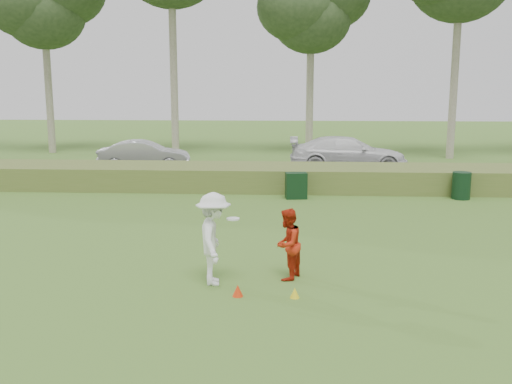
# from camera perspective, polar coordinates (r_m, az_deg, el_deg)

# --- Properties ---
(ground) EXTENTS (120.00, 120.00, 0.00)m
(ground) POSITION_cam_1_polar(r_m,az_deg,el_deg) (11.42, -1.26, -10.08)
(ground) COLOR #3C6822
(ground) RESTS_ON ground
(reed_strip) EXTENTS (80.00, 3.00, 0.90)m
(reed_strip) POSITION_cam_1_polar(r_m,az_deg,el_deg) (22.95, 1.24, 1.51)
(reed_strip) COLOR #4F6428
(reed_strip) RESTS_ON ground
(park_road) EXTENTS (80.00, 6.00, 0.06)m
(park_road) POSITION_cam_1_polar(r_m,az_deg,el_deg) (27.96, 1.65, 2.23)
(park_road) COLOR #2D2D2D
(park_road) RESTS_ON ground
(tree_2) EXTENTS (6.50, 6.50, 12.00)m
(tree_2) POSITION_cam_1_polar(r_m,az_deg,el_deg) (38.06, -20.52, 17.27)
(tree_2) COLOR gray
(tree_2) RESTS_ON ground
(tree_4) EXTENTS (6.24, 6.24, 11.50)m
(tree_4) POSITION_cam_1_polar(r_m,az_deg,el_deg) (35.48, 5.54, 17.79)
(tree_4) COLOR gray
(tree_4) RESTS_ON ground
(player_white) EXTENTS (0.96, 1.31, 1.91)m
(player_white) POSITION_cam_1_polar(r_m,az_deg,el_deg) (11.71, -4.25, -4.69)
(player_white) COLOR white
(player_white) RESTS_ON ground
(player_red) EXTENTS (0.81, 0.90, 1.52)m
(player_red) POSITION_cam_1_polar(r_m,az_deg,el_deg) (12.02, 3.16, -5.23)
(player_red) COLOR red
(player_red) RESTS_ON ground
(cone_orange) EXTENTS (0.21, 0.21, 0.23)m
(cone_orange) POSITION_cam_1_polar(r_m,az_deg,el_deg) (11.22, -1.84, -9.82)
(cone_orange) COLOR red
(cone_orange) RESTS_ON ground
(cone_yellow) EXTENTS (0.18, 0.18, 0.20)m
(cone_yellow) POSITION_cam_1_polar(r_m,az_deg,el_deg) (11.17, 3.89, -10.02)
(cone_yellow) COLOR yellow
(cone_yellow) RESTS_ON ground
(utility_cabinet) EXTENTS (0.82, 0.58, 0.95)m
(utility_cabinet) POSITION_cam_1_polar(r_m,az_deg,el_deg) (20.82, 4.04, 0.64)
(utility_cabinet) COLOR black
(utility_cabinet) RESTS_ON ground
(trash_bin) EXTENTS (0.82, 0.82, 0.99)m
(trash_bin) POSITION_cam_1_polar(r_m,az_deg,el_deg) (21.99, 19.84, 0.61)
(trash_bin) COLOR black
(trash_bin) RESTS_ON ground
(car_mid) EXTENTS (4.50, 2.04, 1.43)m
(car_mid) POSITION_cam_1_polar(r_m,az_deg,el_deg) (28.12, -11.10, 3.63)
(car_mid) COLOR #B5B5B9
(car_mid) RESTS_ON park_road
(car_right) EXTENTS (5.60, 2.28, 1.62)m
(car_right) POSITION_cam_1_polar(r_m,az_deg,el_deg) (27.80, 9.19, 3.81)
(car_right) COLOR silver
(car_right) RESTS_ON park_road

